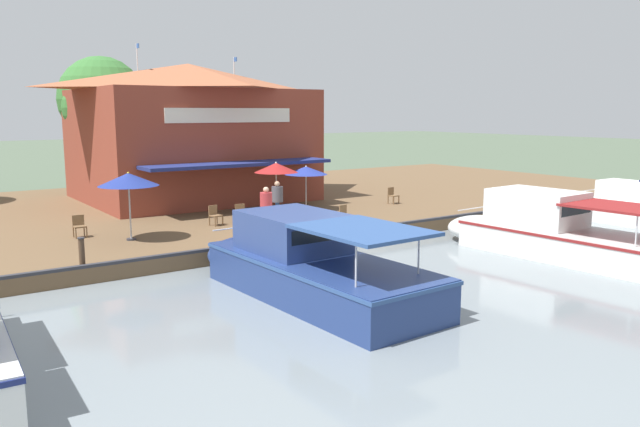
{
  "coord_description": "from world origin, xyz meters",
  "views": [
    {
      "loc": [
        19.48,
        -13.63,
        5.39
      ],
      "look_at": [
        -1.0,
        0.66,
        1.3
      ],
      "focal_mm": 35.0,
      "sensor_mm": 36.0,
      "label": 1
    }
  ],
  "objects_px": {
    "patio_umbrella_mid_patio_left": "(128,180)",
    "person_near_entrance": "(277,196)",
    "cafe_chair_mid_patio": "(79,225)",
    "motorboat_outer_channel": "(545,232)",
    "motorboat_distant_upstream": "(301,263)",
    "tree_upstream_bank": "(100,102)",
    "waterfront_restaurant": "(190,131)",
    "patio_umbrella_far_corner": "(306,171)",
    "mooring_post": "(82,252)",
    "cafe_chair_far_corner_seat": "(241,213)",
    "motorboat_second_along": "(631,208)",
    "cafe_chair_under_first_umbrella": "(215,214)",
    "person_at_quay_edge": "(266,203)",
    "cafe_chair_back_row_seat": "(392,195)",
    "patio_umbrella_mid_patio_right": "(276,168)",
    "cafe_chair_facing_river": "(345,214)"
  },
  "relations": [
    {
      "from": "patio_umbrella_mid_patio_left",
      "to": "person_at_quay_edge",
      "type": "xyz_separation_m",
      "value": [
        1.06,
        5.27,
        -1.18
      ]
    },
    {
      "from": "person_near_entrance",
      "to": "motorboat_second_along",
      "type": "height_order",
      "value": "person_near_entrance"
    },
    {
      "from": "cafe_chair_under_first_umbrella",
      "to": "motorboat_distant_upstream",
      "type": "height_order",
      "value": "motorboat_distant_upstream"
    },
    {
      "from": "motorboat_second_along",
      "to": "mooring_post",
      "type": "height_order",
      "value": "motorboat_second_along"
    },
    {
      "from": "tree_upstream_bank",
      "to": "waterfront_restaurant",
      "type": "bearing_deg",
      "value": 35.02
    },
    {
      "from": "cafe_chair_mid_patio",
      "to": "person_near_entrance",
      "type": "bearing_deg",
      "value": 80.94
    },
    {
      "from": "cafe_chair_back_row_seat",
      "to": "motorboat_distant_upstream",
      "type": "relative_size",
      "value": 0.09
    },
    {
      "from": "cafe_chair_mid_patio",
      "to": "motorboat_outer_channel",
      "type": "relative_size",
      "value": 0.09
    },
    {
      "from": "cafe_chair_mid_patio",
      "to": "motorboat_second_along",
      "type": "xyz_separation_m",
      "value": [
        9.04,
        23.18,
        -0.22
      ]
    },
    {
      "from": "motorboat_distant_upstream",
      "to": "tree_upstream_bank",
      "type": "relative_size",
      "value": 1.17
    },
    {
      "from": "cafe_chair_far_corner_seat",
      "to": "patio_umbrella_mid_patio_left",
      "type": "bearing_deg",
      "value": -82.04
    },
    {
      "from": "person_near_entrance",
      "to": "mooring_post",
      "type": "distance_m",
      "value": 9.93
    },
    {
      "from": "cafe_chair_facing_river",
      "to": "motorboat_distant_upstream",
      "type": "xyz_separation_m",
      "value": [
        5.77,
        -6.04,
        -0.15
      ]
    },
    {
      "from": "cafe_chair_under_first_umbrella",
      "to": "cafe_chair_mid_patio",
      "type": "bearing_deg",
      "value": -97.07
    },
    {
      "from": "cafe_chair_facing_river",
      "to": "motorboat_outer_channel",
      "type": "relative_size",
      "value": 0.09
    },
    {
      "from": "tree_upstream_bank",
      "to": "cafe_chair_facing_river",
      "type": "bearing_deg",
      "value": 17.83
    },
    {
      "from": "motorboat_second_along",
      "to": "person_at_quay_edge",
      "type": "bearing_deg",
      "value": -110.95
    },
    {
      "from": "cafe_chair_mid_patio",
      "to": "motorboat_outer_channel",
      "type": "height_order",
      "value": "motorboat_outer_channel"
    },
    {
      "from": "cafe_chair_far_corner_seat",
      "to": "person_at_quay_edge",
      "type": "bearing_deg",
      "value": 7.68
    },
    {
      "from": "cafe_chair_under_first_umbrella",
      "to": "person_near_entrance",
      "type": "relative_size",
      "value": 0.48
    },
    {
      "from": "patio_umbrella_far_corner",
      "to": "motorboat_distant_upstream",
      "type": "xyz_separation_m",
      "value": [
        10.08,
        -6.9,
        -1.63
      ]
    },
    {
      "from": "cafe_chair_back_row_seat",
      "to": "waterfront_restaurant",
      "type": "bearing_deg",
      "value": -136.55
    },
    {
      "from": "person_near_entrance",
      "to": "motorboat_distant_upstream",
      "type": "distance_m",
      "value": 9.25
    },
    {
      "from": "motorboat_second_along",
      "to": "motorboat_distant_upstream",
      "type": "height_order",
      "value": "motorboat_distant_upstream"
    },
    {
      "from": "person_near_entrance",
      "to": "mooring_post",
      "type": "height_order",
      "value": "person_near_entrance"
    },
    {
      "from": "waterfront_restaurant",
      "to": "patio_umbrella_far_corner",
      "type": "distance_m",
      "value": 8.11
    },
    {
      "from": "mooring_post",
      "to": "cafe_chair_facing_river",
      "type": "bearing_deg",
      "value": 95.53
    },
    {
      "from": "motorboat_outer_channel",
      "to": "cafe_chair_far_corner_seat",
      "type": "bearing_deg",
      "value": -141.01
    },
    {
      "from": "tree_upstream_bank",
      "to": "patio_umbrella_far_corner",
      "type": "bearing_deg",
      "value": 26.74
    },
    {
      "from": "motorboat_second_along",
      "to": "motorboat_distant_upstream",
      "type": "relative_size",
      "value": 0.65
    },
    {
      "from": "person_near_entrance",
      "to": "motorboat_second_along",
      "type": "distance_m",
      "value": 16.96
    },
    {
      "from": "cafe_chair_back_row_seat",
      "to": "person_at_quay_edge",
      "type": "xyz_separation_m",
      "value": [
        2.53,
        -9.11,
        0.64
      ]
    },
    {
      "from": "cafe_chair_mid_patio",
      "to": "motorboat_outer_channel",
      "type": "distance_m",
      "value": 17.78
    },
    {
      "from": "motorboat_outer_channel",
      "to": "tree_upstream_bank",
      "type": "relative_size",
      "value": 1.17
    },
    {
      "from": "tree_upstream_bank",
      "to": "mooring_post",
      "type": "bearing_deg",
      "value": -18.12
    },
    {
      "from": "patio_umbrella_far_corner",
      "to": "tree_upstream_bank",
      "type": "bearing_deg",
      "value": -153.26
    },
    {
      "from": "motorboat_outer_channel",
      "to": "motorboat_distant_upstream",
      "type": "relative_size",
      "value": 1.0
    },
    {
      "from": "cafe_chair_back_row_seat",
      "to": "patio_umbrella_mid_patio_right",
      "type": "bearing_deg",
      "value": -87.57
    },
    {
      "from": "waterfront_restaurant",
      "to": "cafe_chair_facing_river",
      "type": "bearing_deg",
      "value": 9.24
    },
    {
      "from": "patio_umbrella_mid_patio_left",
      "to": "cafe_chair_mid_patio",
      "type": "distance_m",
      "value": 2.87
    },
    {
      "from": "patio_umbrella_mid_patio_left",
      "to": "person_near_entrance",
      "type": "distance_m",
      "value": 6.78
    },
    {
      "from": "cafe_chair_facing_river",
      "to": "motorboat_distant_upstream",
      "type": "height_order",
      "value": "motorboat_distant_upstream"
    },
    {
      "from": "patio_umbrella_mid_patio_left",
      "to": "cafe_chair_mid_patio",
      "type": "bearing_deg",
      "value": -139.0
    },
    {
      "from": "motorboat_distant_upstream",
      "to": "mooring_post",
      "type": "bearing_deg",
      "value": -132.59
    },
    {
      "from": "cafe_chair_mid_patio",
      "to": "cafe_chair_back_row_seat",
      "type": "relative_size",
      "value": 1.0
    },
    {
      "from": "cafe_chair_back_row_seat",
      "to": "motorboat_second_along",
      "type": "xyz_separation_m",
      "value": [
        8.84,
        7.35,
        -0.22
      ]
    },
    {
      "from": "motorboat_outer_channel",
      "to": "waterfront_restaurant",
      "type": "bearing_deg",
      "value": -161.6
    },
    {
      "from": "cafe_chair_under_first_umbrella",
      "to": "motorboat_second_along",
      "type": "distance_m",
      "value": 19.66
    },
    {
      "from": "person_near_entrance",
      "to": "patio_umbrella_far_corner",
      "type": "bearing_deg",
      "value": 123.91
    },
    {
      "from": "patio_umbrella_mid_patio_right",
      "to": "cafe_chair_mid_patio",
      "type": "relative_size",
      "value": 3.0
    }
  ]
}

